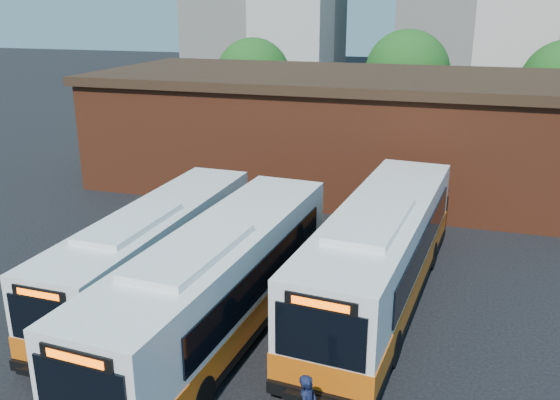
% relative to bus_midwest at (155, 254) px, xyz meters
% --- Properties ---
extents(ground, '(220.00, 220.00, 0.00)m').
position_rel_bus_midwest_xyz_m(ground, '(3.70, -3.74, -1.52)').
color(ground, black).
extents(bus_midwest, '(2.83, 12.39, 3.36)m').
position_rel_bus_midwest_xyz_m(bus_midwest, '(0.00, 0.00, 0.00)').
color(bus_midwest, white).
rests_on(bus_midwest, ground).
extents(bus_mideast, '(3.68, 13.64, 3.68)m').
position_rel_bus_midwest_xyz_m(bus_mideast, '(3.34, -2.07, 0.15)').
color(bus_mideast, white).
rests_on(bus_mideast, ground).
extents(bus_east, '(4.04, 13.98, 3.76)m').
position_rel_bus_midwest_xyz_m(bus_east, '(7.83, 1.72, 0.18)').
color(bus_east, white).
rests_on(bus_east, ground).
extents(depot_building, '(28.60, 12.60, 6.40)m').
position_rel_bus_midwest_xyz_m(depot_building, '(3.70, 16.26, 1.73)').
color(depot_building, brown).
rests_on(depot_building, ground).
extents(tree_west, '(6.00, 6.00, 7.65)m').
position_rel_bus_midwest_xyz_m(tree_west, '(-6.30, 28.26, 3.12)').
color(tree_west, '#382314').
rests_on(tree_west, ground).
extents(tree_mid, '(6.56, 6.56, 8.36)m').
position_rel_bus_midwest_xyz_m(tree_mid, '(5.70, 30.26, 3.56)').
color(tree_mid, '#382314').
rests_on(tree_mid, ground).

